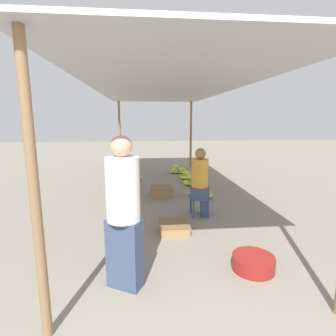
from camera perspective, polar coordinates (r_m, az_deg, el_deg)
name	(u,v)px	position (r m, az deg, el deg)	size (l,w,h in m)	color
canopy_post_front_left	(35,197)	(2.23, -27.00, -5.58)	(0.08, 0.08, 2.42)	olive
canopy_post_back_left	(120,135)	(9.71, -10.46, 7.01)	(0.08, 0.08, 2.42)	olive
canopy_post_back_right	(191,135)	(9.84, 5.00, 7.18)	(0.08, 0.08, 2.42)	olive
canopy_tarp	(164,88)	(5.88, -0.81, 16.96)	(3.01, 8.06, 0.04)	#B2B2B7
vendor_foreground	(124,212)	(2.78, -9.65, -9.34)	(0.47, 0.47, 1.63)	#384766
stool	(199,200)	(4.94, 6.85, -6.94)	(0.34, 0.34, 0.38)	#384C84
vendor_seated	(201,182)	(4.86, 7.14, -2.94)	(0.39, 0.39, 1.28)	#384766
basin_black	(253,263)	(3.50, 18.06, -19.01)	(0.50, 0.50, 0.17)	maroon
banana_pile_left_0	(132,179)	(7.71, -7.75, -2.30)	(0.63, 0.50, 0.24)	#B4CC2C
banana_pile_left_1	(125,186)	(6.86, -9.40, -3.95)	(0.52, 0.40, 0.22)	#93BF32
banana_pile_right_0	(202,192)	(6.18, 7.37, -5.28)	(0.62, 0.48, 0.32)	#B9CE2B
banana_pile_right_1	(188,176)	(8.01, 4.44, -1.84)	(0.54, 0.60, 0.23)	yellow
banana_pile_right_2	(193,182)	(7.27, 5.57, -3.05)	(0.71, 0.54, 0.27)	#A6C72E
banana_pile_right_3	(177,171)	(8.83, 2.01, -0.55)	(0.62, 0.52, 0.28)	#A2C52F
crate_near	(161,191)	(6.20, -1.43, -5.10)	(0.51, 0.51, 0.22)	#9E7A4C
crate_mid	(174,227)	(4.30, 1.31, -12.75)	(0.47, 0.47, 0.16)	#9E7A4C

